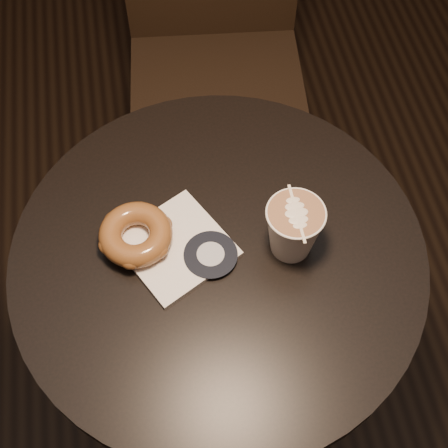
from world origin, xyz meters
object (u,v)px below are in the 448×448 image
Objects in this scene: pastry_bag at (176,247)px; latte_cup at (293,230)px; cafe_table at (219,301)px; chair at (214,23)px; doughnut at (136,234)px.

pastry_bag is 0.20m from latte_cup.
cafe_table is 7.08× the size of latte_cup.
chair reaches higher than cafe_table.
latte_cup is (0.01, -0.72, 0.19)m from chair.
chair is 10.36× the size of latte_cup.
cafe_table is 0.72m from chair.
pastry_bag is 1.31× the size of doughnut.
chair is 0.72m from pastry_bag.
cafe_table is at bearing -43.69° from pastry_bag.
cafe_table is at bearing -92.85° from chair.
pastry_bag reaches higher than cafe_table.
chair is at bearing 47.12° from pastry_bag.
latte_cup is (0.19, -0.03, 0.05)m from pastry_bag.
pastry_bag is at bearing -18.37° from doughnut.
doughnut is at bearing 163.23° from cafe_table.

